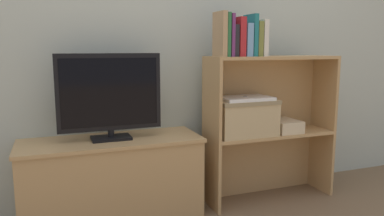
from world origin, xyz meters
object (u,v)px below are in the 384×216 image
Objects in this scene: book_skyblue at (245,40)px; storage_basket_left at (245,116)px; magazine_stack at (284,126)px; book_charcoal at (232,41)px; book_olive at (256,39)px; book_ivory at (261,38)px; book_crimson at (238,37)px; book_plum at (228,35)px; book_teal at (251,36)px; tv_stand at (113,179)px; laptop at (245,98)px; tv at (110,95)px; book_forest at (224,35)px; book_tan at (220,34)px.

storage_basket_left is at bearing 37.72° from book_skyblue.
magazine_stack is (0.30, 0.01, -0.08)m from storage_basket_left.
book_olive reaches higher than book_charcoal.
book_olive is at bearing -15.86° from storage_basket_left.
storage_basket_left is at bearing 170.12° from book_ivory.
book_crimson reaches higher than storage_basket_left.
book_plum is 0.04m from book_charcoal.
storage_basket_left is at bearing 6.91° from book_plum.
magazine_stack is at bearing 4.29° from book_teal.
book_crimson is at bearing 180.00° from book_teal.
book_olive reaches higher than book_skyblue.
magazine_stack is at bearing 5.78° from book_ivory.
book_olive is (0.08, 0.00, 0.01)m from book_skyblue.
tv_stand is 0.94m from laptop.
book_forest is at bearing -6.93° from tv.
magazine_stack is (0.48, 0.02, -0.59)m from book_tan.
book_olive is (0.88, -0.08, 0.80)m from tv_stand.
tv_stand is 0.89m from storage_basket_left.
book_skyblue is (0.80, -0.08, 0.80)m from tv_stand.
book_olive is at bearing 0.00° from book_crimson.
book_plum is (0.06, 0.00, -0.01)m from book_tan.
book_olive reaches higher than tv.
book_tan is at bearing -180.00° from book_charcoal.
magazine_stack is at bearing -3.15° from tv_stand.
laptop is at bearing 170.12° from book_ivory.
book_teal is 0.64m from magazine_stack.
book_charcoal is 0.37m from laptop.
book_forest is at bearing 180.00° from book_teal.
book_ivory is 0.60m from magazine_stack.
book_plum is 0.40m from laptop.
tv_stand is 1.07m from book_charcoal.
book_forest is 0.65× the size of storage_basket_left.
book_forest reaches higher than magazine_stack.
book_olive is at bearing -5.36° from tv_stand.
tv is 0.75m from book_forest.
book_teal is at bearing -175.71° from magazine_stack.
book_plum is at bearing 180.00° from book_olive.
storage_basket_left is (-0.02, 0.02, -0.50)m from book_teal.
book_ivory is (0.11, 0.00, 0.01)m from book_skyblue.
book_skyblue is at bearing -142.28° from storage_basket_left.
tv_stand is 1.19m from book_olive.
book_plum reaches higher than tv.
book_skyblue reaches higher than tv.
book_crimson is (0.12, 0.00, -0.01)m from book_tan.
book_teal reaches higher than tv_stand.
book_ivory reaches higher than magazine_stack.
book_forest is at bearing -174.28° from storage_basket_left.
book_crimson is at bearing 0.00° from book_forest.
book_ivory is at bearing 0.00° from book_teal.
book_teal reaches higher than storage_basket_left.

